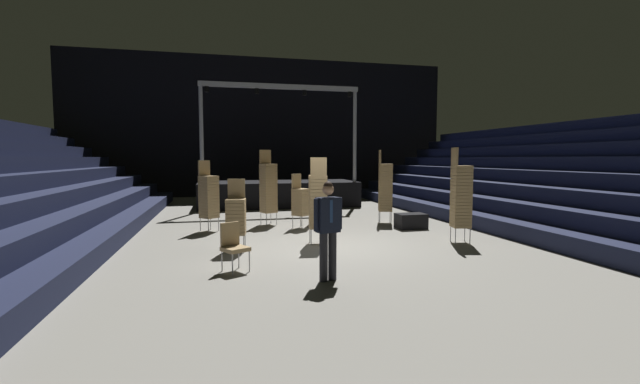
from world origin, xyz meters
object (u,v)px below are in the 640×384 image
Objects in this scene: equipment_road_case at (411,221)px; chair_stack_rear_right at (268,187)px; stage_riser at (277,192)px; chair_stack_mid_left at (236,215)px; man_with_tie at (328,225)px; chair_stack_mid_centre at (385,187)px; chair_stack_rear_left at (318,201)px; chair_stack_front_right at (318,192)px; chair_stack_rear_centre at (301,201)px; chair_stack_front_left at (209,196)px; chair_stack_mid_right at (461,195)px; loose_chair_near_man at (233,244)px.

chair_stack_rear_right is at bearing 157.05° from equipment_road_case.
chair_stack_mid_left is at bearing -103.28° from stage_riser.
chair_stack_mid_centre is at bearing -134.57° from man_with_tie.
stage_riser is 9.13m from chair_stack_rear_left.
chair_stack_front_right is at bearing 84.30° from chair_stack_rear_left.
chair_stack_front_left is at bearing -40.26° from chair_stack_rear_centre.
chair_stack_front_left is at bearing -70.22° from chair_stack_mid_centre.
chair_stack_mid_right is (6.42, -3.31, 0.17)m from chair_stack_front_left.
chair_stack_mid_right reaches higher than chair_stack_front_left.
stage_riser reaches higher than chair_stack_mid_right.
chair_stack_rear_right is (1.89, 0.84, 0.17)m from chair_stack_front_left.
stage_riser is at bearing -129.52° from chair_stack_rear_centre.
chair_stack_mid_right is at bearing -83.42° from equipment_road_case.
man_with_tie is 6.35m from equipment_road_case.
chair_stack_mid_centre is 1.45× the size of chair_stack_rear_centre.
chair_stack_rear_centre is (-0.14, -6.60, 0.23)m from stage_riser.
chair_stack_rear_right reaches higher than chair_stack_front_right.
chair_stack_mid_left is 1.90× the size of equipment_road_case.
chair_stack_rear_right reaches higher than loose_chair_near_man.
stage_riser is 3.34× the size of chair_stack_front_right.
chair_stack_rear_left is (-3.65, 0.71, -0.13)m from chair_stack_mid_right.
chair_stack_front_right is at bearing -83.65° from stage_riser.
man_with_tie is 0.72× the size of chair_stack_rear_right.
man_with_tie is 5.82m from chair_stack_rear_centre.
chair_stack_rear_right is at bearing 164.14° from chair_stack_front_left.
chair_stack_front_left is (-2.94, -6.51, 0.44)m from stage_riser.
chair_stack_front_left reaches higher than man_with_tie.
chair_stack_front_left is 1.25× the size of chair_stack_mid_left.
chair_stack_mid_centre is at bearing -170.32° from chair_stack_front_right.
chair_stack_rear_centre is (-2.99, -0.41, -0.38)m from chair_stack_mid_centre.
chair_stack_rear_left is at bearing -165.04° from loose_chair_near_man.
chair_stack_front_right is 3.57m from chair_stack_rear_left.
equipment_road_case is (5.46, 2.07, -0.63)m from chair_stack_mid_left.
chair_stack_mid_centre reaches higher than equipment_road_case.
equipment_road_case is 6.78m from loose_chair_near_man.
chair_stack_front_right reaches higher than loose_chair_near_man.
loose_chair_near_man is (-5.58, -3.84, 0.30)m from equipment_road_case.
chair_stack_rear_centre is (-3.62, 3.22, -0.38)m from chair_stack_mid_right.
chair_stack_mid_centre reaches higher than chair_stack_front_right.
man_with_tie is at bearing 102.48° from chair_stack_front_right.
chair_stack_mid_centre is (2.22, -0.56, 0.17)m from chair_stack_front_right.
chair_stack_mid_right is 1.11× the size of chair_stack_rear_left.
chair_stack_rear_right is 4.73m from equipment_road_case.
chair_stack_mid_left reaches higher than loose_chair_near_man.
chair_stack_mid_left is at bearing 15.91° from chair_stack_rear_centre.
man_with_tie is at bearing 69.86° from chair_stack_rear_right.
chair_stack_mid_right is at bearing 148.17° from chair_stack_front_right.
chair_stack_front_right is 3.28m from equipment_road_case.
chair_stack_rear_centre is (2.11, 2.94, 0.00)m from chair_stack_mid_left.
chair_stack_mid_right is at bearing 164.33° from loose_chair_near_man.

